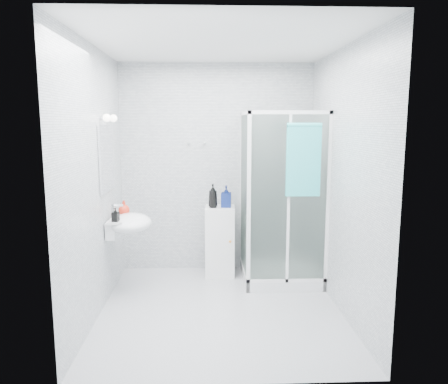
{
  "coord_description": "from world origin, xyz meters",
  "views": [
    {
      "loc": [
        -0.14,
        -4.19,
        1.87
      ],
      "look_at": [
        0.05,
        0.35,
        1.15
      ],
      "focal_mm": 35.0,
      "sensor_mm": 36.0,
      "label": 1
    }
  ],
  "objects_px": {
    "hand_towel": "(304,158)",
    "soap_dispenser_orange": "(124,208)",
    "shampoo_bottle_b": "(226,196)",
    "soap_dispenser_black": "(115,215)",
    "shampoo_bottle_a": "(213,196)",
    "shower_enclosure": "(275,245)",
    "wall_basin": "(128,223)",
    "storage_cabinet": "(220,241)"
  },
  "relations": [
    {
      "from": "storage_cabinet",
      "to": "soap_dispenser_black",
      "type": "xyz_separation_m",
      "value": [
        -1.1,
        -0.77,
        0.5
      ]
    },
    {
      "from": "storage_cabinet",
      "to": "soap_dispenser_orange",
      "type": "bearing_deg",
      "value": -155.32
    },
    {
      "from": "storage_cabinet",
      "to": "shampoo_bottle_b",
      "type": "xyz_separation_m",
      "value": [
        0.07,
        -0.02,
        0.56
      ]
    },
    {
      "from": "wall_basin",
      "to": "shampoo_bottle_b",
      "type": "bearing_deg",
      "value": 26.93
    },
    {
      "from": "soap_dispenser_black",
      "to": "shampoo_bottle_b",
      "type": "bearing_deg",
      "value": 32.25
    },
    {
      "from": "wall_basin",
      "to": "shower_enclosure",
      "type": "bearing_deg",
      "value": 10.81
    },
    {
      "from": "soap_dispenser_black",
      "to": "shampoo_bottle_a",
      "type": "bearing_deg",
      "value": 35.4
    },
    {
      "from": "wall_basin",
      "to": "soap_dispenser_orange",
      "type": "distance_m",
      "value": 0.22
    },
    {
      "from": "storage_cabinet",
      "to": "shampoo_bottle_b",
      "type": "distance_m",
      "value": 0.57
    },
    {
      "from": "wall_basin",
      "to": "hand_towel",
      "type": "xyz_separation_m",
      "value": [
        1.88,
        -0.09,
        0.71
      ]
    },
    {
      "from": "soap_dispenser_orange",
      "to": "shampoo_bottle_b",
      "type": "bearing_deg",
      "value": 19.51
    },
    {
      "from": "shower_enclosure",
      "to": "shampoo_bottle_a",
      "type": "height_order",
      "value": "shower_enclosure"
    },
    {
      "from": "wall_basin",
      "to": "soap_dispenser_orange",
      "type": "relative_size",
      "value": 3.52
    },
    {
      "from": "hand_towel",
      "to": "soap_dispenser_black",
      "type": "distance_m",
      "value": 2.05
    },
    {
      "from": "wall_basin",
      "to": "shampoo_bottle_a",
      "type": "distance_m",
      "value": 1.09
    },
    {
      "from": "hand_towel",
      "to": "shampoo_bottle_b",
      "type": "relative_size",
      "value": 2.94
    },
    {
      "from": "shampoo_bottle_b",
      "to": "soap_dispenser_orange",
      "type": "bearing_deg",
      "value": -160.49
    },
    {
      "from": "hand_towel",
      "to": "soap_dispenser_orange",
      "type": "distance_m",
      "value": 2.03
    },
    {
      "from": "shower_enclosure",
      "to": "soap_dispenser_orange",
      "type": "distance_m",
      "value": 1.8
    },
    {
      "from": "shampoo_bottle_a",
      "to": "soap_dispenser_orange",
      "type": "height_order",
      "value": "shampoo_bottle_a"
    },
    {
      "from": "shampoo_bottle_a",
      "to": "shower_enclosure",
      "type": "bearing_deg",
      "value": -16.61
    },
    {
      "from": "hand_towel",
      "to": "shower_enclosure",
      "type": "bearing_deg",
      "value": 118.78
    },
    {
      "from": "storage_cabinet",
      "to": "soap_dispenser_black",
      "type": "relative_size",
      "value": 5.96
    },
    {
      "from": "storage_cabinet",
      "to": "hand_towel",
      "type": "relative_size",
      "value": 1.11
    },
    {
      "from": "shampoo_bottle_a",
      "to": "soap_dispenser_orange",
      "type": "xyz_separation_m",
      "value": [
        -0.99,
        -0.39,
        -0.06
      ]
    },
    {
      "from": "shower_enclosure",
      "to": "storage_cabinet",
      "type": "distance_m",
      "value": 0.69
    },
    {
      "from": "shower_enclosure",
      "to": "wall_basin",
      "type": "height_order",
      "value": "shower_enclosure"
    },
    {
      "from": "wall_basin",
      "to": "storage_cabinet",
      "type": "height_order",
      "value": "wall_basin"
    },
    {
      "from": "hand_towel",
      "to": "soap_dispenser_orange",
      "type": "relative_size",
      "value": 4.86
    },
    {
      "from": "shampoo_bottle_b",
      "to": "soap_dispenser_black",
      "type": "bearing_deg",
      "value": -147.75
    },
    {
      "from": "wall_basin",
      "to": "storage_cabinet",
      "type": "xyz_separation_m",
      "value": [
        1.02,
        0.58,
        -0.37
      ]
    },
    {
      "from": "hand_towel",
      "to": "shampoo_bottle_a",
      "type": "bearing_deg",
      "value": 146.88
    },
    {
      "from": "shower_enclosure",
      "to": "soap_dispenser_orange",
      "type": "bearing_deg",
      "value": -174.31
    },
    {
      "from": "storage_cabinet",
      "to": "shampoo_bottle_b",
      "type": "relative_size",
      "value": 3.27
    },
    {
      "from": "storage_cabinet",
      "to": "shower_enclosure",
      "type": "bearing_deg",
      "value": -19.26
    },
    {
      "from": "soap_dispenser_orange",
      "to": "shampoo_bottle_a",
      "type": "bearing_deg",
      "value": 21.36
    },
    {
      "from": "shampoo_bottle_a",
      "to": "shampoo_bottle_b",
      "type": "relative_size",
      "value": 1.09
    },
    {
      "from": "shower_enclosure",
      "to": "soap_dispenser_orange",
      "type": "relative_size",
      "value": 12.57
    },
    {
      "from": "shower_enclosure",
      "to": "shampoo_bottle_b",
      "type": "relative_size",
      "value": 7.6
    },
    {
      "from": "storage_cabinet",
      "to": "shampoo_bottle_b",
      "type": "height_order",
      "value": "shampoo_bottle_b"
    },
    {
      "from": "hand_towel",
      "to": "shampoo_bottle_b",
      "type": "distance_m",
      "value": 1.13
    },
    {
      "from": "storage_cabinet",
      "to": "soap_dispenser_black",
      "type": "height_order",
      "value": "soap_dispenser_black"
    }
  ]
}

